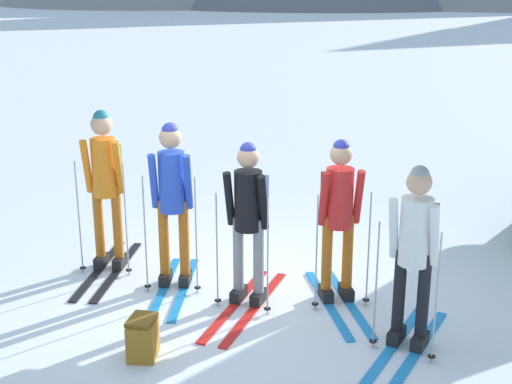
% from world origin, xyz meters
% --- Properties ---
extents(ground_plane, '(400.00, 400.00, 0.00)m').
position_xyz_m(ground_plane, '(0.00, 0.00, 0.00)').
color(ground_plane, white).
extents(skier_in_orange, '(0.61, 1.71, 1.86)m').
position_xyz_m(skier_in_orange, '(-1.57, 0.34, 1.06)').
color(skier_in_orange, black).
rests_on(skier_in_orange, ground).
extents(skier_in_blue, '(0.60, 1.62, 1.81)m').
position_xyz_m(skier_in_blue, '(-0.68, 0.04, 1.04)').
color(skier_in_blue, '#1E84D1').
rests_on(skier_in_blue, ground).
extents(skier_in_black, '(0.60, 1.78, 1.71)m').
position_xyz_m(skier_in_black, '(0.20, -0.21, 0.96)').
color(skier_in_black, red).
rests_on(skier_in_black, ground).
extents(skier_in_red, '(0.88, 1.59, 1.72)m').
position_xyz_m(skier_in_red, '(1.07, 0.05, 0.97)').
color(skier_in_red, '#1E84D1').
rests_on(skier_in_red, ground).
extents(skier_in_white, '(0.81, 1.76, 1.72)m').
position_xyz_m(skier_in_white, '(1.82, -0.77, 0.96)').
color(skier_in_white, '#1E84D1').
rests_on(skier_in_white, ground).
extents(backpack_on_snow_front, '(0.29, 0.35, 0.38)m').
position_xyz_m(backpack_on_snow_front, '(-0.49, -1.46, 0.19)').
color(backpack_on_snow_front, '#99661E').
rests_on(backpack_on_snow_front, ground).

